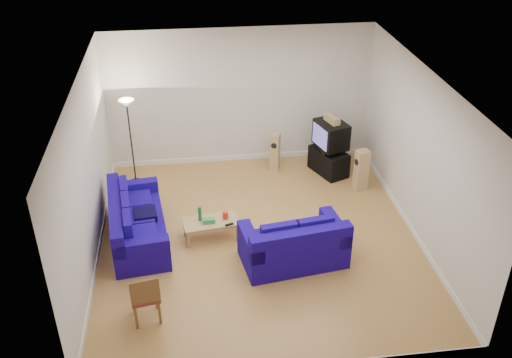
{
  "coord_description": "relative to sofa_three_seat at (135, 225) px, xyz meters",
  "views": [
    {
      "loc": [
        -1.18,
        -8.78,
        6.51
      ],
      "look_at": [
        0.0,
        0.4,
        1.1
      ],
      "focal_mm": 40.0,
      "sensor_mm": 36.0,
      "label": 1
    }
  ],
  "objects": [
    {
      "name": "tv_stand",
      "position": [
        4.26,
        2.08,
        -0.04
      ],
      "size": [
        0.84,
        1.06,
        0.57
      ],
      "primitive_type": "cube",
      "rotation": [
        0.0,
        0.0,
        -1.17
      ],
      "color": "black",
      "rests_on": "ground"
    },
    {
      "name": "bottle",
      "position": [
        1.23,
        -0.07,
        0.2
      ],
      "size": [
        0.09,
        0.09,
        0.29
      ],
      "primitive_type": "cylinder",
      "rotation": [
        0.0,
        0.0,
        0.4
      ],
      "color": "#197233",
      "rests_on": "coffee_table"
    },
    {
      "name": "speaker_right",
      "position": [
        4.78,
        1.28,
        0.14
      ],
      "size": [
        0.32,
        0.27,
        0.93
      ],
      "rotation": [
        0.0,
        0.0,
        -1.33
      ],
      "color": "tan",
      "rests_on": "ground"
    },
    {
      "name": "television",
      "position": [
        4.27,
        2.09,
        0.64
      ],
      "size": [
        0.75,
        0.88,
        0.59
      ],
      "rotation": [
        0.0,
        0.0,
        -1.28
      ],
      "color": "black",
      "rests_on": "av_receiver"
    },
    {
      "name": "av_receiver",
      "position": [
        4.2,
        2.05,
        0.29
      ],
      "size": [
        0.45,
        0.51,
        0.1
      ],
      "primitive_type": "cube",
      "rotation": [
        0.0,
        0.0,
        -1.35
      ],
      "color": "black",
      "rests_on": "tv_stand"
    },
    {
      "name": "sofa_loveseat",
      "position": [
        2.86,
        -1.07,
        0.02
      ],
      "size": [
        1.95,
        1.27,
        0.91
      ],
      "rotation": [
        0.0,
        0.0,
        0.14
      ],
      "color": "#14017E",
      "rests_on": "ground"
    },
    {
      "name": "coffee_table",
      "position": [
        1.43,
        -0.12,
        0.0
      ],
      "size": [
        1.1,
        0.65,
        0.38
      ],
      "rotation": [
        0.0,
        0.0,
        0.12
      ],
      "color": "tan",
      "rests_on": "ground"
    },
    {
      "name": "sofa_three_seat",
      "position": [
        0.0,
        0.0,
        0.0
      ],
      "size": [
        1.25,
        2.37,
        0.88
      ],
      "rotation": [
        0.0,
        0.0,
        -1.45
      ],
      "color": "#14017E",
      "rests_on": "ground"
    },
    {
      "name": "room",
      "position": [
        2.33,
        -0.29,
        1.22
      ],
      "size": [
        6.01,
        6.51,
        3.21
      ],
      "color": "olive",
      "rests_on": "ground"
    },
    {
      "name": "centre_speaker",
      "position": [
        4.27,
        2.1,
        1.0
      ],
      "size": [
        0.3,
        0.46,
        0.15
      ],
      "primitive_type": "cube",
      "rotation": [
        0.0,
        0.0,
        -1.24
      ],
      "color": "tan",
      "rests_on": "television"
    },
    {
      "name": "remote",
      "position": [
        1.77,
        -0.3,
        0.06
      ],
      "size": [
        0.17,
        0.1,
        0.02
      ],
      "primitive_type": "cube",
      "rotation": [
        0.0,
        0.0,
        0.34
      ],
      "color": "black",
      "rests_on": "coffee_table"
    },
    {
      "name": "red_canister",
      "position": [
        1.71,
        -0.07,
        0.13
      ],
      "size": [
        0.13,
        0.13,
        0.15
      ],
      "primitive_type": "cylinder",
      "rotation": [
        0.0,
        0.0,
        0.27
      ],
      "color": "red",
      "rests_on": "coffee_table"
    },
    {
      "name": "floor_lamp",
      "position": [
        -0.12,
        2.2,
        1.3
      ],
      "size": [
        0.34,
        0.34,
        1.97
      ],
      "color": "black",
      "rests_on": "ground"
    },
    {
      "name": "tissue_box",
      "position": [
        1.4,
        -0.17,
        0.1
      ],
      "size": [
        0.22,
        0.13,
        0.09
      ],
      "primitive_type": "cube",
      "rotation": [
        0.0,
        0.0,
        0.02
      ],
      "color": "green",
      "rests_on": "coffee_table"
    },
    {
      "name": "speaker_left",
      "position": [
        3.06,
        2.41,
        0.12
      ],
      "size": [
        0.29,
        0.32,
        0.9
      ],
      "rotation": [
        0.0,
        0.0,
        -0.35
      ],
      "color": "tan",
      "rests_on": "ground"
    },
    {
      "name": "dining_chair",
      "position": [
        0.3,
        -2.23,
        0.19
      ],
      "size": [
        0.51,
        0.51,
        0.93
      ],
      "rotation": [
        0.0,
        0.0,
        0.17
      ],
      "color": "brown",
      "rests_on": "ground"
    }
  ]
}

